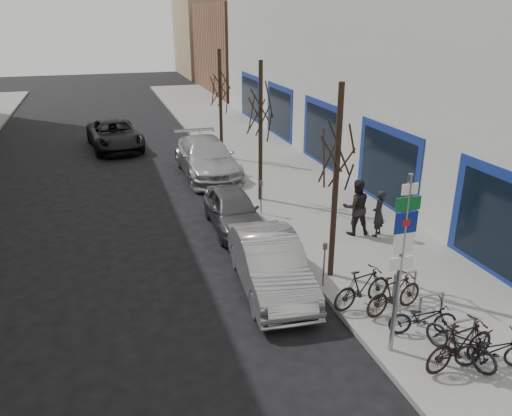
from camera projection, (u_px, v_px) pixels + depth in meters
ground at (288, 377)px, 10.36m from camera, size 120.00×120.00×0.00m
sidewalk_east at (304, 196)px, 20.48m from camera, size 5.00×70.00×0.15m
commercial_building at (476, 54)px, 27.49m from camera, size 20.00×32.00×10.00m
brick_building_far at (268, 48)px, 48.10m from camera, size 12.00×14.00×8.00m
tan_building_far at (233, 36)px, 61.40m from camera, size 13.00×12.00×9.00m
highway_sign_pole at (401, 256)px, 10.13m from camera, size 0.55×0.10×4.20m
bike_rack at (431, 305)px, 11.71m from camera, size 0.66×2.26×0.83m
tree_near at (339, 138)px, 12.71m from camera, size 1.80×1.80×5.50m
tree_mid at (261, 99)px, 18.49m from camera, size 1.80×1.80×5.50m
tree_far at (220, 79)px, 24.27m from camera, size 1.80×1.80×5.50m
meter_front at (324, 260)px, 13.29m from camera, size 0.10×0.08×1.27m
meter_mid at (261, 194)px, 18.19m from camera, size 0.10×0.08×1.27m
meter_back at (225, 156)px, 23.08m from camera, size 0.10×0.08×1.27m
bike_near_left at (462, 339)px, 10.49m from camera, size 1.02×1.77×1.04m
bike_near_right at (461, 344)px, 10.25m from camera, size 1.89×0.79×1.11m
bike_mid_curb at (423, 315)px, 11.37m from camera, size 1.66×0.88×0.97m
bike_mid_inner at (362, 287)px, 12.44m from camera, size 1.82×0.86×1.06m
bike_far_curb at (493, 347)px, 10.30m from camera, size 1.63×0.91×0.95m
bike_far_inner at (394, 293)px, 12.18m from camera, size 1.81×0.86×1.06m
parked_car_front at (270, 264)px, 13.45m from camera, size 1.92×4.65×1.50m
parked_car_mid at (233, 210)px, 17.37m from camera, size 1.67×4.00×1.35m
parked_car_back at (207, 158)px, 23.07m from camera, size 2.41×5.82×1.68m
lane_car at (115, 135)px, 27.73m from camera, size 3.17×5.82×1.55m
pedestrian_near at (378, 213)px, 16.37m from camera, size 0.68×0.66×1.57m
pedestrian_far at (356, 207)px, 16.44m from camera, size 0.78×0.60×1.93m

